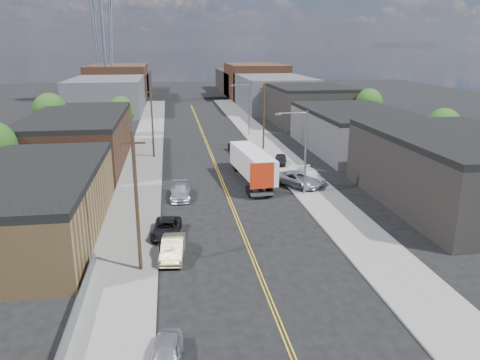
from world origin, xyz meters
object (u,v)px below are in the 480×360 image
object	(u,v)px
car_left_a	(167,354)
car_right_lot_a	(298,179)
car_right_lot_c	(280,159)
car_ahead_truck	(240,148)
car_left_d	(180,192)
car_right_lot_b	(310,176)
car_left_c	(167,228)
car_left_b	(173,248)
semi_truck	(250,162)

from	to	relation	value
car_left_a	car_right_lot_a	distance (m)	32.07
car_right_lot_c	car_ahead_truck	distance (m)	9.41
car_left_d	car_right_lot_b	size ratio (longest dim) A/B	0.97
car_left_a	car_right_lot_b	distance (m)	34.12
car_left_d	car_ahead_truck	xyz separation A→B (m)	(9.29, 20.48, 0.03)
car_left_d	car_ahead_truck	distance (m)	22.49
car_right_lot_b	car_left_a	bearing A→B (deg)	-123.90
car_left_c	car_ahead_truck	xyz separation A→B (m)	(10.69, 30.40, 0.07)
car_right_lot_a	car_right_lot_c	distance (m)	10.06
car_left_b	car_right_lot_a	world-z (taller)	car_right_lot_a
semi_truck	car_right_lot_b	distance (m)	7.18
semi_truck	car_right_lot_b	world-z (taller)	semi_truck
semi_truck	car_left_d	xyz separation A→B (m)	(-8.34, -5.76, -1.49)
car_left_a	car_left_c	bearing A→B (deg)	96.16
car_right_lot_a	car_left_d	bearing A→B (deg)	158.38
car_left_c	car_right_lot_b	xyz separation A→B (m)	(16.38, 13.30, 0.22)
car_left_a	car_left_b	xyz separation A→B (m)	(0.45, 12.39, 0.12)
car_left_b	car_right_lot_b	world-z (taller)	car_right_lot_b
car_left_b	car_right_lot_c	distance (m)	29.93
car_left_d	car_right_lot_a	xyz separation A→B (m)	(13.20, 2.00, 0.23)
car_left_a	car_left_c	size ratio (longest dim) A/B	0.78
car_right_lot_b	car_right_lot_c	world-z (taller)	car_right_lot_b
car_left_a	car_right_lot_c	distance (m)	41.38
semi_truck	car_left_d	distance (m)	10.24
semi_truck	car_right_lot_b	bearing A→B (deg)	-25.31
car_right_lot_c	car_left_d	bearing A→B (deg)	-121.82
car_ahead_truck	car_right_lot_b	bearing A→B (deg)	-78.49
car_left_c	car_right_lot_a	world-z (taller)	car_right_lot_a
car_left_b	car_right_lot_c	xyz separation A→B (m)	(14.41, 26.23, 0.05)
car_right_lot_a	car_left_c	bearing A→B (deg)	-171.01
car_left_a	car_left_c	world-z (taller)	car_left_c
car_left_a	car_left_c	distance (m)	16.64
car_left_d	car_right_lot_c	bearing A→B (deg)	43.37
car_left_c	car_left_d	distance (m)	10.01
car_left_b	car_left_d	bearing A→B (deg)	91.90
car_left_a	car_left_d	distance (m)	26.60
car_ahead_truck	car_left_b	bearing A→B (deg)	-113.32
car_left_a	car_right_lot_b	world-z (taller)	car_right_lot_b
car_left_a	car_left_d	size ratio (longest dim) A/B	0.76
car_left_a	car_left_b	distance (m)	12.40
car_right_lot_a	car_right_lot_b	size ratio (longest dim) A/B	1.12
semi_truck	car_right_lot_b	xyz separation A→B (m)	(6.64, -2.38, -1.32)
semi_truck	car_ahead_truck	distance (m)	14.83
car_left_b	car_left_c	size ratio (longest dim) A/B	0.96
car_right_lot_b	car_left_c	bearing A→B (deg)	-146.19
car_left_a	car_left_c	xyz separation A→B (m)	(-0.03, 16.64, 0.03)
car_left_a	car_right_lot_c	xyz separation A→B (m)	(14.86, 38.62, 0.18)
semi_truck	car_left_b	size ratio (longest dim) A/B	3.24
car_left_b	car_right_lot_a	distance (m)	21.47
semi_truck	car_left_c	xyz separation A→B (m)	(-9.74, -15.68, -1.54)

